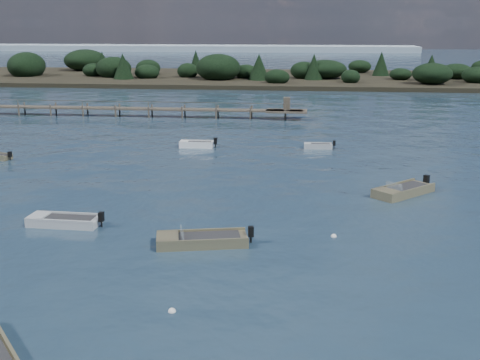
# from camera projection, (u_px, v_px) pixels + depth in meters

# --- Properties ---
(ground) EXTENTS (400.00, 400.00, 0.00)m
(ground) POSITION_uv_depth(u_px,v_px,m) (262.00, 106.00, 86.18)
(ground) COLOR #182A39
(ground) RESTS_ON ground
(tender_far_white) EXTENTS (3.56, 1.28, 1.22)m
(tender_far_white) POSITION_uv_depth(u_px,v_px,m) (197.00, 146.00, 57.34)
(tender_far_white) COLOR white
(tender_far_white) RESTS_ON ground
(dinghy_mid_white_a) EXTENTS (5.30, 2.84, 1.22)m
(dinghy_mid_white_a) POSITION_uv_depth(u_px,v_px,m) (202.00, 242.00, 32.16)
(dinghy_mid_white_a) COLOR #70684A
(dinghy_mid_white_a) RESTS_ON ground
(tender_far_grey_b) EXTENTS (2.95, 1.15, 1.01)m
(tender_far_grey_b) POSITION_uv_depth(u_px,v_px,m) (318.00, 147.00, 56.82)
(tender_far_grey_b) COLOR #A3A7AA
(tender_far_grey_b) RESTS_ON ground
(dinghy_mid_white_b) EXTENTS (4.67, 4.67, 1.29)m
(dinghy_mid_white_b) POSITION_uv_depth(u_px,v_px,m) (403.00, 192.00, 41.55)
(dinghy_mid_white_b) COLOR #70684A
(dinghy_mid_white_b) RESTS_ON ground
(dinghy_mid_grey) EXTENTS (4.52, 1.70, 1.14)m
(dinghy_mid_grey) POSITION_uv_depth(u_px,v_px,m) (64.00, 223.00, 35.25)
(dinghy_mid_grey) COLOR #A3A7AA
(dinghy_mid_grey) RESTS_ON ground
(buoy_a) EXTENTS (0.32, 0.32, 0.32)m
(buoy_a) POSITION_uv_depth(u_px,v_px,m) (172.00, 312.00, 24.71)
(buoy_a) COLOR white
(buoy_a) RESTS_ON ground
(buoy_b) EXTENTS (0.32, 0.32, 0.32)m
(buoy_b) POSITION_uv_depth(u_px,v_px,m) (334.00, 237.00, 33.38)
(buoy_b) COLOR white
(buoy_b) RESTS_ON ground
(buoy_c) EXTENTS (0.32, 0.32, 0.32)m
(buoy_c) POSITION_uv_depth(u_px,v_px,m) (58.00, 224.00, 35.49)
(buoy_c) COLOR white
(buoy_c) RESTS_ON ground
(buoy_e) EXTENTS (0.32, 0.32, 0.32)m
(buoy_e) POSITION_uv_depth(u_px,v_px,m) (205.00, 146.00, 58.04)
(buoy_e) COLOR white
(buoy_e) RESTS_ON ground
(jetty) EXTENTS (64.50, 3.20, 3.40)m
(jetty) POSITION_uv_depth(u_px,v_px,m) (85.00, 108.00, 76.77)
(jetty) COLOR #50473A
(jetty) RESTS_ON ground
(far_headland) EXTENTS (190.00, 40.00, 5.80)m
(far_headland) POSITION_uv_depth(u_px,v_px,m) (401.00, 72.00, 121.39)
(far_headland) COLOR black
(far_headland) RESTS_ON ground
(distant_haze) EXTENTS (280.00, 20.00, 2.40)m
(distant_haze) POSITION_uv_depth(u_px,v_px,m) (85.00, 50.00, 259.44)
(distant_haze) COLOR #93A6B6
(distant_haze) RESTS_ON ground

